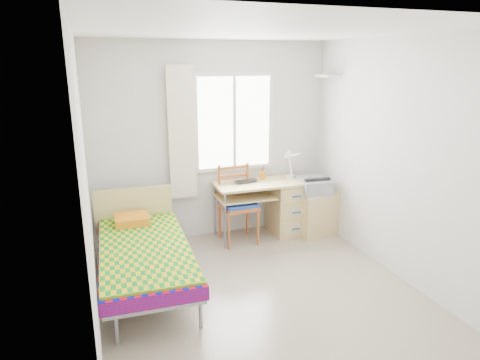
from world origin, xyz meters
name	(u,v)px	position (x,y,z in m)	size (l,w,h in m)	color
floor	(261,294)	(0.00, 0.00, 0.00)	(3.50, 3.50, 0.00)	#BCAD93
ceiling	(265,31)	(0.00, 0.00, 2.60)	(3.50, 3.50, 0.00)	white
wall_back	(212,142)	(0.00, 1.75, 1.30)	(3.20, 3.20, 0.00)	silver
wall_left	(87,190)	(-1.60, 0.00, 1.30)	(3.50, 3.50, 0.00)	silver
wall_right	(400,161)	(1.60, 0.00, 1.30)	(3.50, 3.50, 0.00)	silver
window	(234,122)	(0.30, 1.73, 1.55)	(1.10, 0.04, 1.30)	white
curtain	(182,133)	(-0.42, 1.68, 1.45)	(0.35, 0.05, 1.70)	white
floating_shelf	(327,76)	(1.49, 1.40, 2.15)	(0.20, 0.32, 0.03)	white
bed	(144,250)	(-1.10, 0.60, 0.41)	(0.99, 2.00, 0.85)	gray
desk	(282,205)	(0.90, 1.43, 0.42)	(1.25, 0.59, 0.77)	#DEC274
chair	(238,199)	(0.24, 1.40, 0.58)	(0.47, 0.47, 1.03)	#AB5B21
cabinet	(313,212)	(1.31, 1.29, 0.30)	(0.62, 0.56, 0.60)	tan
printer	(313,185)	(1.28, 1.28, 0.71)	(0.45, 0.50, 0.20)	#93979B
laptop	(248,182)	(0.40, 1.45, 0.78)	(0.33, 0.22, 0.03)	black
pen_cup	(262,175)	(0.66, 1.58, 0.82)	(0.08, 0.08, 0.10)	#CA6216
task_lamp	(290,161)	(0.98, 1.38, 1.05)	(0.24, 0.33, 0.44)	white
book	(247,196)	(0.40, 1.47, 0.59)	(0.17, 0.23, 0.02)	gray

